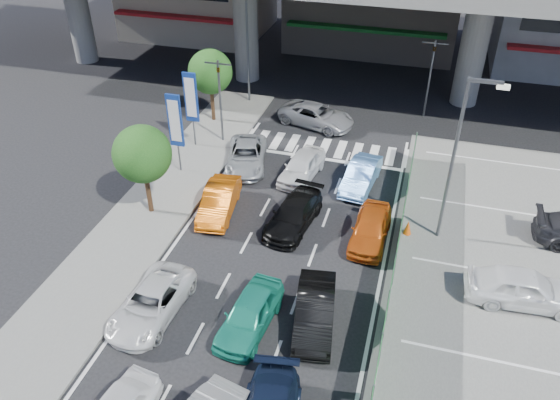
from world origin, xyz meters
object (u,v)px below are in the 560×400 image
(taxi_orange_right, at_px, (371,228))
(hatch_black_mid_right, at_px, (315,311))
(sedan_black_mid, at_px, (294,214))
(sedan_white_front_mid, at_px, (302,166))
(taxi_teal_mid, at_px, (250,314))
(wagon_silver_front_left, at_px, (246,156))
(traffic_cone, at_px, (408,227))
(signboard_near, at_px, (175,123))
(signboard_far, at_px, (191,100))
(kei_truck_front_right, at_px, (361,175))
(tree_near, at_px, (142,154))
(traffic_light_right, at_px, (433,60))
(street_lamp_right, at_px, (459,149))
(taxi_orange_left, at_px, (219,201))
(parked_sedan_white, at_px, (524,288))
(sedan_white_mid_left, at_px, (151,303))
(crossing_wagon_silver, at_px, (317,115))
(street_lamp_left, at_px, (250,35))
(traffic_light_left, at_px, (219,81))
(tree_far, at_px, (210,72))

(taxi_orange_right, bearing_deg, hatch_black_mid_right, -101.18)
(sedan_black_mid, distance_m, sedan_white_front_mid, 4.44)
(taxi_teal_mid, height_order, hatch_black_mid_right, same)
(hatch_black_mid_right, distance_m, wagon_silver_front_left, 12.48)
(traffic_cone, bearing_deg, signboard_near, 170.00)
(wagon_silver_front_left, bearing_deg, signboard_far, 146.32)
(taxi_orange_right, distance_m, kei_truck_front_right, 4.68)
(tree_near, relative_size, sedan_black_mid, 1.08)
(traffic_light_right, height_order, taxi_teal_mid, traffic_light_right)
(street_lamp_right, xyz_separation_m, taxi_orange_left, (-10.86, -1.03, -4.08))
(tree_near, bearing_deg, sedan_black_mid, 7.59)
(parked_sedan_white, bearing_deg, traffic_cone, 52.11)
(traffic_light_right, bearing_deg, traffic_cone, -89.57)
(sedan_black_mid, distance_m, parked_sedan_white, 10.58)
(street_lamp_right, distance_m, hatch_black_mid_right, 9.30)
(traffic_light_right, xyz_separation_m, sedan_white_mid_left, (-9.23, -21.31, -3.31))
(kei_truck_front_right, distance_m, traffic_cone, 4.60)
(sedan_white_mid_left, height_order, crossing_wagon_silver, crossing_wagon_silver)
(sedan_white_front_mid, bearing_deg, parked_sedan_white, -23.82)
(traffic_light_right, relative_size, tree_near, 1.08)
(street_lamp_left, height_order, sedan_black_mid, street_lamp_left)
(tree_near, bearing_deg, taxi_orange_left, 16.36)
(taxi_orange_right, bearing_deg, signboard_far, 153.43)
(parked_sedan_white, bearing_deg, crossing_wagon_silver, 37.30)
(sedan_black_mid, distance_m, crossing_wagon_silver, 10.88)
(traffic_light_left, relative_size, taxi_orange_left, 1.24)
(sedan_white_front_mid, relative_size, traffic_cone, 5.56)
(tree_near, relative_size, traffic_cone, 6.58)
(street_lamp_right, bearing_deg, tree_far, 150.42)
(street_lamp_right, distance_m, sedan_white_mid_left, 14.32)
(signboard_near, xyz_separation_m, wagon_silver_front_left, (3.34, 1.67, -2.42))
(signboard_far, distance_m, taxi_orange_right, 13.30)
(street_lamp_right, height_order, street_lamp_left, same)
(taxi_orange_right, height_order, sedan_white_front_mid, same)
(crossing_wagon_silver, bearing_deg, tree_near, 169.02)
(traffic_light_left, xyz_separation_m, sedan_white_mid_left, (2.47, -14.31, -3.31))
(signboard_near, distance_m, sedan_white_mid_left, 11.14)
(signboard_far, xyz_separation_m, sedan_white_mid_left, (3.87, -13.30, -2.44))
(street_lamp_left, distance_m, taxi_teal_mid, 21.29)
(signboard_far, distance_m, wagon_silver_front_left, 4.65)
(sedan_black_mid, relative_size, kei_truck_front_right, 1.10)
(taxi_orange_left, bearing_deg, taxi_orange_right, -8.93)
(tree_far, distance_m, kei_truck_front_right, 12.07)
(signboard_far, bearing_deg, parked_sedan_white, -25.33)
(kei_truck_front_right, bearing_deg, hatch_black_mid_right, -84.33)
(kei_truck_front_right, bearing_deg, sedan_white_front_mid, -173.33)
(wagon_silver_front_left, bearing_deg, street_lamp_right, -32.58)
(crossing_wagon_silver, bearing_deg, street_lamp_right, -124.05)
(parked_sedan_white, bearing_deg, traffic_light_right, 12.90)
(tree_near, relative_size, taxi_teal_mid, 1.19)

